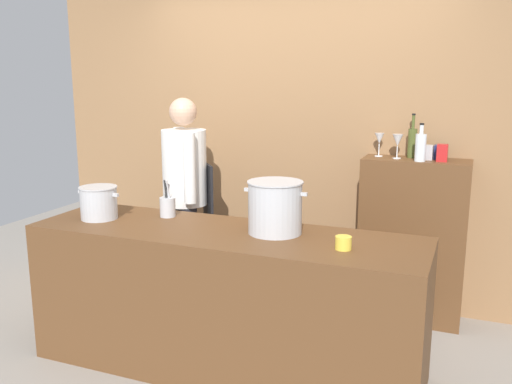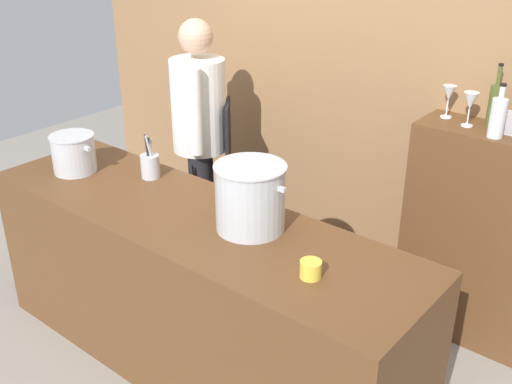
{
  "view_description": "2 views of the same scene",
  "coord_description": "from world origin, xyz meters",
  "px_view_note": "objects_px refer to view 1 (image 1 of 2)",
  "views": [
    {
      "loc": [
        1.38,
        -2.91,
        1.83
      ],
      "look_at": [
        0.03,
        0.43,
        1.06
      ],
      "focal_mm": 38.74,
      "sensor_mm": 36.0,
      "label": 1
    },
    {
      "loc": [
        1.92,
        -1.85,
        2.28
      ],
      "look_at": [
        0.12,
        0.34,
        0.94
      ],
      "focal_mm": 43.23,
      "sensor_mm": 36.0,
      "label": 2
    }
  ],
  "objects_px": {
    "stockpot_large": "(275,207)",
    "wine_bottle_olive": "(412,142)",
    "spice_tin_navy": "(440,152)",
    "spice_tin_silver": "(427,152)",
    "chef": "(186,188)",
    "butter_jar": "(343,243)",
    "stockpot_small": "(99,203)",
    "wine_bottle_clear": "(421,147)",
    "utensil_crock": "(168,206)",
    "wine_glass_wide": "(379,139)",
    "wine_glass_tall": "(398,141)",
    "spice_tin_red": "(442,153)"
  },
  "relations": [
    {
      "from": "wine_bottle_clear",
      "to": "wine_bottle_olive",
      "type": "relative_size",
      "value": 0.83
    },
    {
      "from": "chef",
      "to": "spice_tin_silver",
      "type": "xyz_separation_m",
      "value": [
        1.74,
        0.43,
        0.32
      ]
    },
    {
      "from": "utensil_crock",
      "to": "stockpot_small",
      "type": "bearing_deg",
      "value": -151.55
    },
    {
      "from": "stockpot_small",
      "to": "spice_tin_silver",
      "type": "relative_size",
      "value": 3.0
    },
    {
      "from": "stockpot_small",
      "to": "chef",
      "type": "bearing_deg",
      "value": 75.93
    },
    {
      "from": "butter_jar",
      "to": "wine_bottle_olive",
      "type": "height_order",
      "value": "wine_bottle_olive"
    },
    {
      "from": "butter_jar",
      "to": "wine_glass_wide",
      "type": "relative_size",
      "value": 0.51
    },
    {
      "from": "wine_bottle_olive",
      "to": "wine_glass_tall",
      "type": "bearing_deg",
      "value": -137.46
    },
    {
      "from": "butter_jar",
      "to": "wine_glass_wide",
      "type": "bearing_deg",
      "value": 92.08
    },
    {
      "from": "stockpot_small",
      "to": "spice_tin_red",
      "type": "relative_size",
      "value": 2.56
    },
    {
      "from": "chef",
      "to": "wine_bottle_olive",
      "type": "relative_size",
      "value": 5.13
    },
    {
      "from": "chef",
      "to": "stockpot_small",
      "type": "distance_m",
      "value": 0.83
    },
    {
      "from": "stockpot_small",
      "to": "wine_glass_tall",
      "type": "bearing_deg",
      "value": 34.7
    },
    {
      "from": "utensil_crock",
      "to": "wine_glass_wide",
      "type": "relative_size",
      "value": 1.44
    },
    {
      "from": "stockpot_small",
      "to": "wine_glass_tall",
      "type": "xyz_separation_m",
      "value": [
        1.74,
        1.2,
        0.35
      ]
    },
    {
      "from": "stockpot_large",
      "to": "butter_jar",
      "type": "xyz_separation_m",
      "value": [
        0.45,
        -0.16,
        -0.12
      ]
    },
    {
      "from": "wine_glass_tall",
      "to": "spice_tin_silver",
      "type": "bearing_deg",
      "value": 9.0
    },
    {
      "from": "wine_bottle_olive",
      "to": "spice_tin_navy",
      "type": "height_order",
      "value": "wine_bottle_olive"
    },
    {
      "from": "stockpot_large",
      "to": "spice_tin_navy",
      "type": "distance_m",
      "value": 1.46
    },
    {
      "from": "spice_tin_navy",
      "to": "wine_glass_tall",
      "type": "bearing_deg",
      "value": -164.56
    },
    {
      "from": "stockpot_large",
      "to": "stockpot_small",
      "type": "relative_size",
      "value": 1.27
    },
    {
      "from": "wine_bottle_olive",
      "to": "spice_tin_silver",
      "type": "distance_m",
      "value": 0.14
    },
    {
      "from": "utensil_crock",
      "to": "wine_bottle_clear",
      "type": "relative_size",
      "value": 0.94
    },
    {
      "from": "wine_glass_tall",
      "to": "spice_tin_navy",
      "type": "relative_size",
      "value": 1.76
    },
    {
      "from": "chef",
      "to": "butter_jar",
      "type": "xyz_separation_m",
      "value": [
        1.44,
        -0.85,
        -0.03
      ]
    },
    {
      "from": "utensil_crock",
      "to": "wine_bottle_clear",
      "type": "height_order",
      "value": "wine_bottle_clear"
    },
    {
      "from": "butter_jar",
      "to": "wine_bottle_clear",
      "type": "xyz_separation_m",
      "value": [
        0.26,
        1.18,
        0.4
      ]
    },
    {
      "from": "wine_bottle_olive",
      "to": "spice_tin_red",
      "type": "distance_m",
      "value": 0.25
    },
    {
      "from": "stockpot_small",
      "to": "wine_bottle_clear",
      "type": "height_order",
      "value": "wine_bottle_clear"
    },
    {
      "from": "chef",
      "to": "stockpot_small",
      "type": "height_order",
      "value": "chef"
    },
    {
      "from": "stockpot_large",
      "to": "wine_glass_tall",
      "type": "bearing_deg",
      "value": 63.22
    },
    {
      "from": "spice_tin_red",
      "to": "wine_bottle_clear",
      "type": "bearing_deg",
      "value": -161.77
    },
    {
      "from": "stockpot_small",
      "to": "wine_glass_wide",
      "type": "relative_size",
      "value": 1.77
    },
    {
      "from": "spice_tin_red",
      "to": "utensil_crock",
      "type": "bearing_deg",
      "value": -149.76
    },
    {
      "from": "stockpot_small",
      "to": "wine_bottle_olive",
      "type": "bearing_deg",
      "value": 35.14
    },
    {
      "from": "stockpot_large",
      "to": "wine_bottle_olive",
      "type": "xyz_separation_m",
      "value": [
        0.64,
        1.17,
        0.29
      ]
    },
    {
      "from": "stockpot_small",
      "to": "wine_bottle_olive",
      "type": "xyz_separation_m",
      "value": [
        1.83,
        1.29,
        0.34
      ]
    },
    {
      "from": "spice_tin_red",
      "to": "spice_tin_silver",
      "type": "distance_m",
      "value": 0.12
    },
    {
      "from": "wine_glass_wide",
      "to": "spice_tin_navy",
      "type": "distance_m",
      "value": 0.44
    },
    {
      "from": "stockpot_small",
      "to": "spice_tin_navy",
      "type": "xyz_separation_m",
      "value": [
        2.03,
        1.28,
        0.27
      ]
    },
    {
      "from": "utensil_crock",
      "to": "butter_jar",
      "type": "bearing_deg",
      "value": -11.74
    },
    {
      "from": "wine_glass_tall",
      "to": "spice_tin_navy",
      "type": "bearing_deg",
      "value": 15.44
    },
    {
      "from": "stockpot_large",
      "to": "butter_jar",
      "type": "relative_size",
      "value": 4.37
    },
    {
      "from": "stockpot_large",
      "to": "utensil_crock",
      "type": "bearing_deg",
      "value": 173.12
    },
    {
      "from": "spice_tin_navy",
      "to": "stockpot_large",
      "type": "bearing_deg",
      "value": -125.83
    },
    {
      "from": "spice_tin_red",
      "to": "wine_glass_tall",
      "type": "bearing_deg",
      "value": 175.75
    },
    {
      "from": "stockpot_small",
      "to": "wine_bottle_clear",
      "type": "bearing_deg",
      "value": 30.7
    },
    {
      "from": "wine_bottle_olive",
      "to": "wine_glass_wide",
      "type": "height_order",
      "value": "wine_bottle_olive"
    },
    {
      "from": "spice_tin_red",
      "to": "spice_tin_silver",
      "type": "bearing_deg",
      "value": 153.01
    },
    {
      "from": "stockpot_large",
      "to": "wine_glass_tall",
      "type": "height_order",
      "value": "wine_glass_tall"
    }
  ]
}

